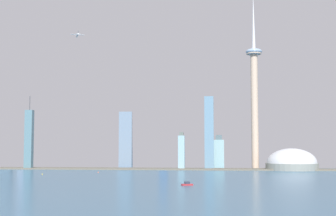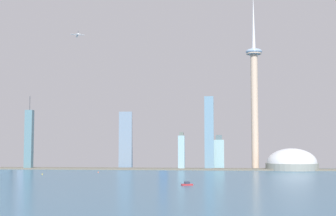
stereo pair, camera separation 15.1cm
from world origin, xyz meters
name	(u,v)px [view 2 (the right image)]	position (x,y,z in m)	size (l,w,h in m)	color
ground_plane	(63,194)	(0.00, 0.00, 0.00)	(6000.00, 6000.00, 0.00)	#386281
waterfront_pier	(143,169)	(0.00, 488.12, 1.20)	(807.03, 54.01, 2.40)	#666255
observation_tower	(254,89)	(218.11, 522.78, 159.21)	(32.55, 32.55, 355.81)	#C3A88F
stadium_dome	(292,164)	(284.13, 493.15, 11.68)	(98.44, 98.44, 55.89)	gray
skyscraper_0	(181,152)	(74.37, 495.28, 34.05)	(12.57, 13.52, 72.17)	#86AEBF
skyscraper_1	(219,153)	(146.85, 549.91, 30.86)	(20.70, 24.56, 67.70)	#8AB1B7
skyscraper_2	(209,133)	(127.97, 514.30, 71.45)	(17.91, 27.34, 142.89)	#5E859F
skyscraper_3	(123,152)	(-62.67, 598.72, 32.15)	(18.90, 13.30, 85.40)	#98B1D1
skyscraper_4	(164,142)	(28.16, 593.61, 52.87)	(17.63, 17.53, 112.62)	#455F92
skyscraper_5	(7,130)	(-327.24, 597.24, 81.42)	(25.58, 12.58, 162.85)	slate
skyscraper_6	(29,139)	(-228.66, 481.07, 58.68)	(15.03, 12.59, 145.27)	slate
skyscraper_7	(126,140)	(-43.27, 534.93, 57.82)	(26.91, 16.67, 115.65)	slate
skyscraper_8	(24,131)	(-257.88, 527.66, 75.63)	(16.80, 23.83, 157.53)	#8C9ABC
boat_1	(187,184)	(110.58, 116.71, 1.58)	(14.14, 10.05, 4.42)	#A8282E
channel_buoy_0	(98,172)	(-59.10, 369.93, 1.00)	(1.71, 1.71, 2.00)	#E54C19
channel_buoy_1	(42,174)	(-132.17, 299.03, 1.36)	(1.53, 1.53, 2.72)	yellow
airplane	(77,35)	(-123.33, 449.44, 258.96)	(25.37, 26.37, 7.89)	silver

